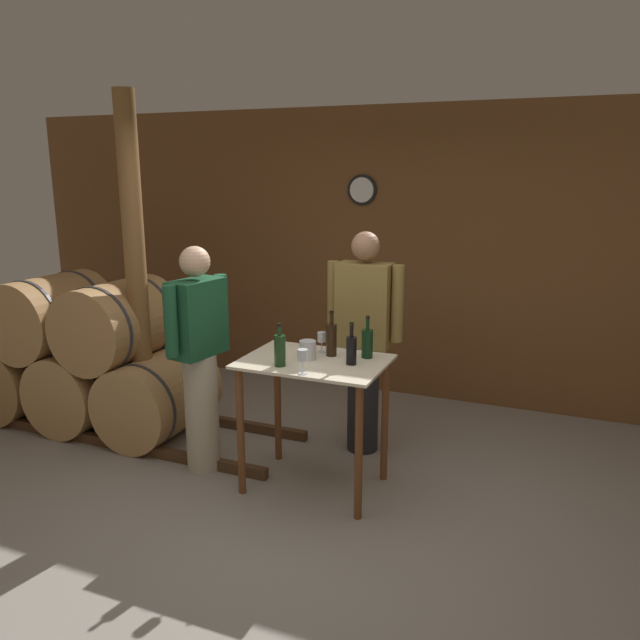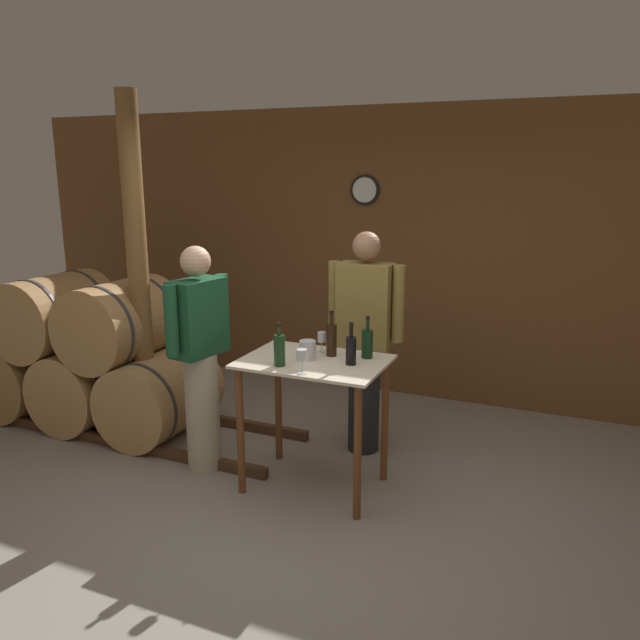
{
  "view_description": "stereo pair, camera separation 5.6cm",
  "coord_description": "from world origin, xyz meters",
  "px_view_note": "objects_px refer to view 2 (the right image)",
  "views": [
    {
      "loc": [
        1.49,
        -3.05,
        2.14
      ],
      "look_at": [
        -0.04,
        0.67,
        1.16
      ],
      "focal_mm": 35.0,
      "sensor_mm": 36.0,
      "label": 1
    },
    {
      "loc": [
        1.55,
        -3.02,
        2.14
      ],
      "look_at": [
        -0.04,
        0.67,
        1.16
      ],
      "focal_mm": 35.0,
      "sensor_mm": 36.0,
      "label": 2
    }
  ],
  "objects_px": {
    "wine_bottle_left": "(331,339)",
    "wine_bottle_right": "(367,343)",
    "wine_bottle_far_left": "(279,349)",
    "wine_bottle_center": "(351,349)",
    "wine_glass_near_left": "(322,338)",
    "wine_glass_near_center": "(302,356)",
    "person_host": "(365,338)",
    "wooden_post": "(138,274)",
    "person_visitor_with_scarf": "(200,355)",
    "ice_bucket": "(308,350)"
  },
  "relations": [
    {
      "from": "wine_bottle_right",
      "to": "wine_bottle_left",
      "type": "bearing_deg",
      "value": -167.62
    },
    {
      "from": "wine_bottle_right",
      "to": "wine_bottle_far_left",
      "type": "bearing_deg",
      "value": -139.8
    },
    {
      "from": "wine_bottle_far_left",
      "to": "person_host",
      "type": "height_order",
      "value": "person_host"
    },
    {
      "from": "wine_bottle_far_left",
      "to": "person_host",
      "type": "bearing_deg",
      "value": 72.89
    },
    {
      "from": "wine_glass_near_center",
      "to": "person_host",
      "type": "distance_m",
      "value": 0.98
    },
    {
      "from": "wine_glass_near_left",
      "to": "wine_glass_near_center",
      "type": "bearing_deg",
      "value": -81.26
    },
    {
      "from": "wine_bottle_left",
      "to": "ice_bucket",
      "type": "height_order",
      "value": "wine_bottle_left"
    },
    {
      "from": "wine_glass_near_left",
      "to": "person_host",
      "type": "height_order",
      "value": "person_host"
    },
    {
      "from": "wooden_post",
      "to": "wine_bottle_center",
      "type": "bearing_deg",
      "value": -6.09
    },
    {
      "from": "wine_bottle_left",
      "to": "person_host",
      "type": "relative_size",
      "value": 0.18
    },
    {
      "from": "wooden_post",
      "to": "person_visitor_with_scarf",
      "type": "distance_m",
      "value": 0.91
    },
    {
      "from": "person_host",
      "to": "person_visitor_with_scarf",
      "type": "xyz_separation_m",
      "value": [
        -0.96,
        -0.75,
        -0.04
      ]
    },
    {
      "from": "wine_bottle_center",
      "to": "person_host",
      "type": "height_order",
      "value": "person_host"
    },
    {
      "from": "wine_bottle_far_left",
      "to": "wine_bottle_center",
      "type": "distance_m",
      "value": 0.46
    },
    {
      "from": "wine_bottle_left",
      "to": "wine_bottle_center",
      "type": "xyz_separation_m",
      "value": [
        0.19,
        -0.13,
        -0.02
      ]
    },
    {
      "from": "wine_bottle_far_left",
      "to": "person_visitor_with_scarf",
      "type": "relative_size",
      "value": 0.17
    },
    {
      "from": "wine_bottle_center",
      "to": "person_host",
      "type": "xyz_separation_m",
      "value": [
        -0.14,
        0.67,
        -0.11
      ]
    },
    {
      "from": "wine_glass_near_center",
      "to": "wine_bottle_right",
      "type": "bearing_deg",
      "value": 61.84
    },
    {
      "from": "wine_bottle_center",
      "to": "wine_glass_near_center",
      "type": "relative_size",
      "value": 1.77
    },
    {
      "from": "wine_bottle_right",
      "to": "person_host",
      "type": "bearing_deg",
      "value": 110.64
    },
    {
      "from": "wine_glass_near_left",
      "to": "person_visitor_with_scarf",
      "type": "distance_m",
      "value": 0.88
    },
    {
      "from": "wooden_post",
      "to": "person_host",
      "type": "height_order",
      "value": "wooden_post"
    },
    {
      "from": "wooden_post",
      "to": "wine_glass_near_left",
      "type": "xyz_separation_m",
      "value": [
        1.55,
        -0.02,
        -0.34
      ]
    },
    {
      "from": "wine_bottle_center",
      "to": "ice_bucket",
      "type": "relative_size",
      "value": 2.19
    },
    {
      "from": "ice_bucket",
      "to": "wine_bottle_far_left",
      "type": "bearing_deg",
      "value": -117.76
    },
    {
      "from": "person_visitor_with_scarf",
      "to": "wine_bottle_left",
      "type": "bearing_deg",
      "value": 12.91
    },
    {
      "from": "wine_bottle_far_left",
      "to": "ice_bucket",
      "type": "height_order",
      "value": "wine_bottle_far_left"
    },
    {
      "from": "wine_bottle_left",
      "to": "wine_glass_near_center",
      "type": "distance_m",
      "value": 0.42
    },
    {
      "from": "ice_bucket",
      "to": "person_visitor_with_scarf",
      "type": "height_order",
      "value": "person_visitor_with_scarf"
    },
    {
      "from": "wine_bottle_right",
      "to": "wine_glass_near_left",
      "type": "relative_size",
      "value": 1.99
    },
    {
      "from": "wine_bottle_center",
      "to": "wine_glass_near_center",
      "type": "height_order",
      "value": "wine_bottle_center"
    },
    {
      "from": "wine_bottle_far_left",
      "to": "wine_bottle_right",
      "type": "relative_size",
      "value": 0.99
    },
    {
      "from": "wine_bottle_center",
      "to": "person_host",
      "type": "distance_m",
      "value": 0.7
    },
    {
      "from": "wine_glass_near_center",
      "to": "person_host",
      "type": "xyz_separation_m",
      "value": [
        0.07,
        0.97,
        -0.13
      ]
    },
    {
      "from": "wine_bottle_center",
      "to": "ice_bucket",
      "type": "xyz_separation_m",
      "value": [
        -0.3,
        -0.01,
        -0.04
      ]
    },
    {
      "from": "wine_glass_near_left",
      "to": "person_host",
      "type": "bearing_deg",
      "value": 74.31
    },
    {
      "from": "wine_bottle_far_left",
      "to": "ice_bucket",
      "type": "relative_size",
      "value": 2.23
    },
    {
      "from": "ice_bucket",
      "to": "wine_glass_near_center",
      "type": "bearing_deg",
      "value": -71.41
    },
    {
      "from": "wooden_post",
      "to": "wine_bottle_left",
      "type": "distance_m",
      "value": 1.67
    },
    {
      "from": "wine_bottle_far_left",
      "to": "wine_bottle_center",
      "type": "height_order",
      "value": "wine_bottle_far_left"
    },
    {
      "from": "wine_glass_near_center",
      "to": "ice_bucket",
      "type": "xyz_separation_m",
      "value": [
        -0.1,
        0.29,
        -0.05
      ]
    },
    {
      "from": "wine_glass_near_center",
      "to": "wooden_post",
      "type": "bearing_deg",
      "value": 163.18
    },
    {
      "from": "wine_bottle_left",
      "to": "wine_bottle_far_left",
      "type": "bearing_deg",
      "value": -123.51
    },
    {
      "from": "wine_glass_near_center",
      "to": "person_visitor_with_scarf",
      "type": "xyz_separation_m",
      "value": [
        -0.9,
        0.21,
        -0.16
      ]
    },
    {
      "from": "wooden_post",
      "to": "person_visitor_with_scarf",
      "type": "height_order",
      "value": "wooden_post"
    },
    {
      "from": "wine_bottle_left",
      "to": "person_host",
      "type": "distance_m",
      "value": 0.56
    },
    {
      "from": "wine_bottle_far_left",
      "to": "person_visitor_with_scarf",
      "type": "distance_m",
      "value": 0.72
    },
    {
      "from": "wine_bottle_right",
      "to": "wine_glass_near_left",
      "type": "height_order",
      "value": "wine_bottle_right"
    },
    {
      "from": "wine_bottle_left",
      "to": "wine_bottle_right",
      "type": "height_order",
      "value": "wine_bottle_left"
    },
    {
      "from": "wooden_post",
      "to": "wine_glass_near_left",
      "type": "relative_size",
      "value": 18.82
    }
  ]
}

